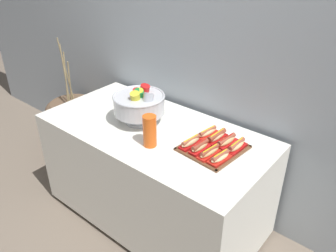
% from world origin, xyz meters
% --- Properties ---
extents(ground_plane, '(10.00, 10.00, 0.00)m').
position_xyz_m(ground_plane, '(0.00, 0.00, 0.00)').
color(ground_plane, '#7A6B5B').
extents(back_wall, '(6.00, 0.10, 2.60)m').
position_xyz_m(back_wall, '(0.00, 0.49, 1.30)').
color(back_wall, '#9EA8B2').
rests_on(back_wall, ground_plane).
extents(buffet_table, '(1.60, 0.80, 0.79)m').
position_xyz_m(buffet_table, '(0.00, 0.00, 0.42)').
color(buffet_table, white).
rests_on(buffet_table, ground_plane).
extents(floor_vase, '(0.58, 0.58, 1.14)m').
position_xyz_m(floor_vase, '(-1.21, 0.19, 0.27)').
color(floor_vase, brown).
rests_on(floor_vase, ground_plane).
extents(serving_tray, '(0.36, 0.39, 0.01)m').
position_xyz_m(serving_tray, '(0.45, 0.05, 0.80)').
color(serving_tray, brown).
rests_on(serving_tray, buffet_table).
extents(hot_dog_0, '(0.07, 0.17, 0.06)m').
position_xyz_m(hot_dog_0, '(0.33, -0.02, 0.83)').
color(hot_dog_0, '#B21414').
rests_on(hot_dog_0, serving_tray).
extents(hot_dog_1, '(0.07, 0.16, 0.06)m').
position_xyz_m(hot_dog_1, '(0.40, -0.03, 0.83)').
color(hot_dog_1, red).
rests_on(hot_dog_1, serving_tray).
extents(hot_dog_2, '(0.08, 0.18, 0.06)m').
position_xyz_m(hot_dog_2, '(0.48, -0.04, 0.83)').
color(hot_dog_2, red).
rests_on(hot_dog_2, serving_tray).
extents(hot_dog_3, '(0.09, 0.16, 0.06)m').
position_xyz_m(hot_dog_3, '(0.55, -0.04, 0.83)').
color(hot_dog_3, red).
rests_on(hot_dog_3, serving_tray).
extents(hot_dog_4, '(0.08, 0.17, 0.06)m').
position_xyz_m(hot_dog_4, '(0.34, 0.14, 0.83)').
color(hot_dog_4, red).
rests_on(hot_dog_4, serving_tray).
extents(hot_dog_5, '(0.07, 0.18, 0.06)m').
position_xyz_m(hot_dog_5, '(0.42, 0.14, 0.83)').
color(hot_dog_5, '#B21414').
rests_on(hot_dog_5, serving_tray).
extents(hot_dog_6, '(0.09, 0.18, 0.06)m').
position_xyz_m(hot_dog_6, '(0.49, 0.13, 0.83)').
color(hot_dog_6, red).
rests_on(hot_dog_6, serving_tray).
extents(hot_dog_7, '(0.07, 0.17, 0.06)m').
position_xyz_m(hot_dog_7, '(0.57, 0.12, 0.83)').
color(hot_dog_7, '#B21414').
rests_on(hot_dog_7, serving_tray).
extents(punch_bowl, '(0.36, 0.36, 0.26)m').
position_xyz_m(punch_bowl, '(-0.14, 0.01, 0.94)').
color(punch_bowl, silver).
rests_on(punch_bowl, buffet_table).
extents(cup_stack, '(0.09, 0.09, 0.21)m').
position_xyz_m(cup_stack, '(0.12, -0.16, 0.90)').
color(cup_stack, '#EA5B19').
rests_on(cup_stack, buffet_table).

